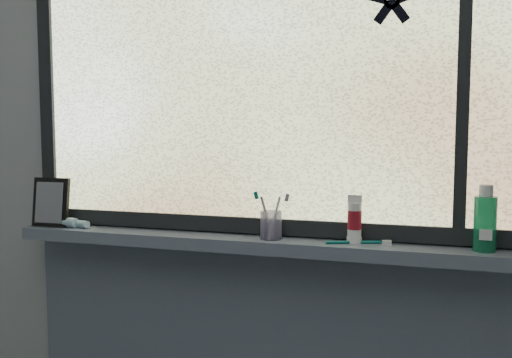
{
  "coord_description": "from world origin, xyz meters",
  "views": [
    {
      "loc": [
        0.52,
        -0.44,
        1.36
      ],
      "look_at": [
        0.06,
        1.05,
        1.22
      ],
      "focal_mm": 40.0,
      "sensor_mm": 36.0,
      "label": 1
    }
  ],
  "objects_px": {
    "mouthwash_bottle": "(485,218)",
    "toothbrush_cup": "(271,225)",
    "cream_tube": "(355,218)",
    "vanity_mirror": "(51,202)"
  },
  "relations": [
    {
      "from": "cream_tube",
      "to": "vanity_mirror",
      "type": "bearing_deg",
      "value": -178.77
    },
    {
      "from": "toothbrush_cup",
      "to": "cream_tube",
      "type": "height_order",
      "value": "cream_tube"
    },
    {
      "from": "vanity_mirror",
      "to": "cream_tube",
      "type": "distance_m",
      "value": 1.04
    },
    {
      "from": "vanity_mirror",
      "to": "cream_tube",
      "type": "xyz_separation_m",
      "value": [
        1.04,
        0.02,
        -0.01
      ]
    },
    {
      "from": "vanity_mirror",
      "to": "toothbrush_cup",
      "type": "xyz_separation_m",
      "value": [
        0.79,
        0.01,
        -0.04
      ]
    },
    {
      "from": "mouthwash_bottle",
      "to": "toothbrush_cup",
      "type": "bearing_deg",
      "value": -178.94
    },
    {
      "from": "toothbrush_cup",
      "to": "mouthwash_bottle",
      "type": "height_order",
      "value": "mouthwash_bottle"
    },
    {
      "from": "toothbrush_cup",
      "to": "cream_tube",
      "type": "distance_m",
      "value": 0.25
    },
    {
      "from": "toothbrush_cup",
      "to": "mouthwash_bottle",
      "type": "distance_m",
      "value": 0.61
    },
    {
      "from": "vanity_mirror",
      "to": "toothbrush_cup",
      "type": "distance_m",
      "value": 0.79
    }
  ]
}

